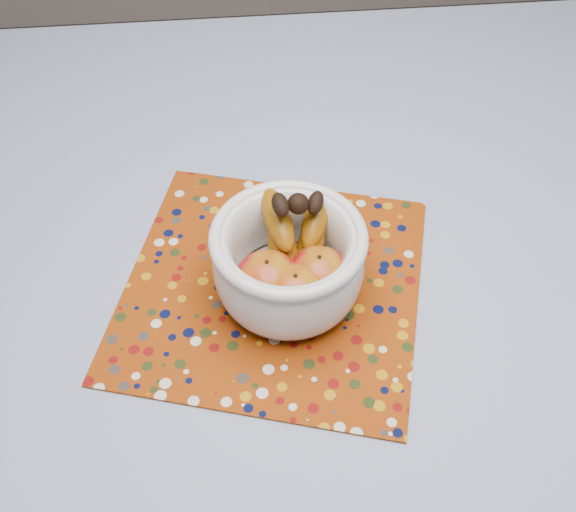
{
  "coord_description": "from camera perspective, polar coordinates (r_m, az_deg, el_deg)",
  "views": [
    {
      "loc": [
        -0.12,
        -0.62,
        1.49
      ],
      "look_at": [
        -0.06,
        -0.06,
        0.83
      ],
      "focal_mm": 42.0,
      "sensor_mm": 36.0,
      "label": 1
    }
  ],
  "objects": [
    {
      "name": "table",
      "position": [
        1.04,
        3.09,
        -3.02
      ],
      "size": [
        1.2,
        1.2,
        0.75
      ],
      "color": "brown",
      "rests_on": "ground"
    },
    {
      "name": "tablecloth",
      "position": [
        0.97,
        3.29,
        -0.09
      ],
      "size": [
        1.32,
        1.32,
        0.01
      ],
      "primitive_type": "cube",
      "color": "slate",
      "rests_on": "table"
    },
    {
      "name": "placemat",
      "position": [
        0.93,
        -1.3,
        -2.49
      ],
      "size": [
        0.49,
        0.49,
        0.0
      ],
      "primitive_type": "cube",
      "rotation": [
        0.0,
        0.0,
        -0.29
      ],
      "color": "#802E07",
      "rests_on": "tablecloth"
    },
    {
      "name": "fruit_bowl",
      "position": [
        0.87,
        0.34,
        -0.21
      ],
      "size": [
        0.2,
        0.21,
        0.16
      ],
      "color": "silver",
      "rests_on": "placemat"
    }
  ]
}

